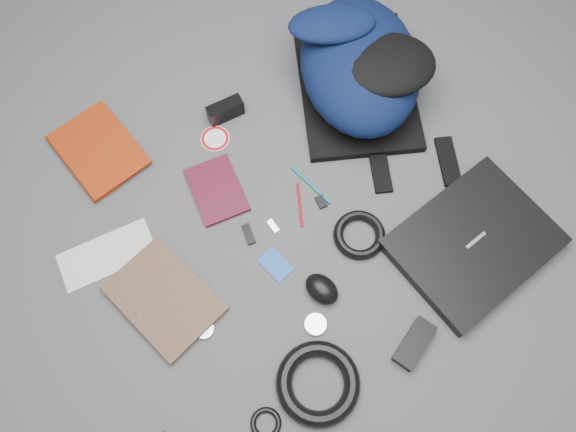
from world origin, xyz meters
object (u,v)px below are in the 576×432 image
laptop (473,243)px  textbook_red (70,170)px  power_brick (414,344)px  backpack (360,65)px  compact_camera (225,110)px  dvd_case (217,190)px  mouse (322,289)px  comic_book (134,326)px

laptop → textbook_red: 1.13m
laptop → textbook_red: laptop is taller
power_brick → backpack: bearing=43.6°
compact_camera → power_brick: bearing=-80.9°
dvd_case → mouse: 0.41m
textbook_red → dvd_case: textbook_red is taller
textbook_red → dvd_case: (0.33, -0.26, -0.01)m
backpack → dvd_case: (-0.52, -0.10, -0.10)m
backpack → mouse: 0.65m
mouse → power_brick: 0.27m
mouse → dvd_case: bearing=87.3°
comic_book → dvd_case: bearing=17.6°
laptop → textbook_red: (-0.85, 0.75, -0.01)m
backpack → compact_camera: (-0.39, 0.11, -0.08)m
mouse → power_brick: (0.13, -0.23, -0.01)m
power_brick → comic_book: bearing=121.7°
comic_book → dvd_case: 0.43m
textbook_red → mouse: bearing=-65.8°
textbook_red → mouse: (0.44, -0.65, 0.01)m
backpack → comic_book: 0.94m
dvd_case → compact_camera: 0.25m
comic_book → compact_camera: bearing=25.9°
comic_book → textbook_red: bearing=71.6°
dvd_case → compact_camera: (0.14, 0.20, 0.02)m
backpack → power_brick: backpack is taller
comic_book → compact_camera: compact_camera is taller
textbook_red → compact_camera: 0.47m
mouse → compact_camera: bearing=69.3°
laptop → mouse: size_ratio=4.22×
backpack → compact_camera: backpack is taller
backpack → dvd_case: 0.54m
backpack → mouse: backpack is taller
textbook_red → comic_book: 0.49m
textbook_red → dvd_case: size_ratio=1.41×
laptop → mouse: (-0.42, 0.09, 0.00)m
backpack → power_brick: size_ratio=4.06×
textbook_red → dvd_case: 0.42m
comic_book → compact_camera: 0.66m
textbook_red → compact_camera: compact_camera is taller
textbook_red → comic_book: textbook_red is taller
laptop → mouse: bearing=159.2°
backpack → compact_camera: 0.41m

